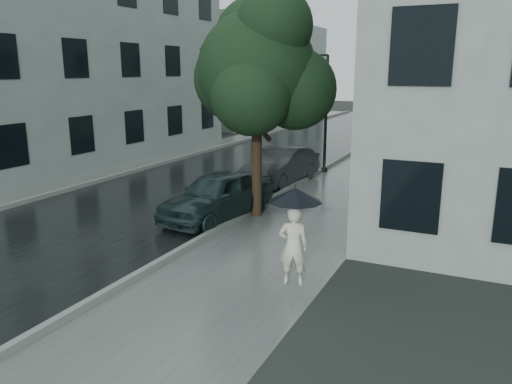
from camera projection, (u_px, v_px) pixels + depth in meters
The scene contains 14 objects.
ground at pixel (237, 268), 10.77m from camera, with size 120.00×120.00×0.00m, color black.
sidewalk at pixel (371, 170), 21.23m from camera, with size 3.50×60.00×0.01m, color slate.
kerb_near at pixel (329, 165), 21.97m from camera, with size 0.15×60.00×0.15m, color slate.
asphalt_road at pixel (257, 161), 23.42m from camera, with size 6.85×60.00×0.00m, color black.
kerb_far at pixel (194, 154), 24.84m from camera, with size 0.15×60.00×0.15m, color slate.
sidewalk_far at pixel (178, 154), 25.24m from camera, with size 1.70×60.00×0.01m, color #4C5451.
building_far_a at pixel (44, 56), 22.35m from camera, with size 7.02×20.00×9.50m.
building_far_b at pixel (254, 72), 41.89m from camera, with size 7.02×18.00×8.00m.
pedestrian at pixel (293, 246), 9.76m from camera, with size 0.58×0.38×1.59m, color silver.
umbrella at pixel (295, 195), 9.54m from camera, with size 1.19×1.19×1.08m.
street_tree at pixel (259, 68), 13.75m from camera, with size 4.25×3.86×6.27m.
lamp_post at pixel (323, 105), 20.32m from camera, with size 0.84×0.40×4.85m.
car_near at pixel (217, 195), 14.22m from camera, with size 1.60×3.97×1.35m, color #1B2D2E.
car_far at pixel (281, 166), 18.61m from camera, with size 1.42×4.09×1.35m, color #222427.
Camera 1 is at (4.63, -8.96, 4.15)m, focal length 35.00 mm.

